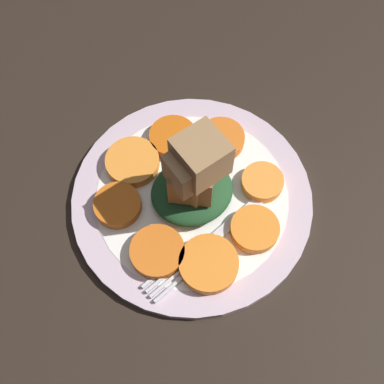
# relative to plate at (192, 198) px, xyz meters

# --- Properties ---
(table_slab) EXTENTS (1.20, 1.20, 0.02)m
(table_slab) POSITION_rel_plate_xyz_m (0.00, 0.00, -0.02)
(table_slab) COLOR black
(table_slab) RESTS_ON ground
(plate) EXTENTS (0.27, 0.27, 0.01)m
(plate) POSITION_rel_plate_xyz_m (0.00, 0.00, 0.00)
(plate) COLOR silver
(plate) RESTS_ON table_slab
(carrot_slice_0) EXTENTS (0.05, 0.05, 0.01)m
(carrot_slice_0) POSITION_rel_plate_xyz_m (-0.08, 0.02, 0.01)
(carrot_slice_0) COLOR orange
(carrot_slice_0) RESTS_ON plate
(carrot_slice_1) EXTENTS (0.06, 0.06, 0.01)m
(carrot_slice_1) POSITION_rel_plate_xyz_m (-0.06, -0.05, 0.01)
(carrot_slice_1) COLOR orange
(carrot_slice_1) RESTS_ON plate
(carrot_slice_2) EXTENTS (0.06, 0.06, 0.01)m
(carrot_slice_2) POSITION_rel_plate_xyz_m (-0.02, -0.08, 0.01)
(carrot_slice_2) COLOR orange
(carrot_slice_2) RESTS_ON plate
(carrot_slice_3) EXTENTS (0.05, 0.05, 0.01)m
(carrot_slice_3) POSITION_rel_plate_xyz_m (0.04, -0.07, 0.01)
(carrot_slice_3) COLOR orange
(carrot_slice_3) RESTS_ON plate
(carrot_slice_4) EXTENTS (0.05, 0.05, 0.01)m
(carrot_slice_4) POSITION_rel_plate_xyz_m (0.08, -0.02, 0.01)
(carrot_slice_4) COLOR orange
(carrot_slice_4) RESTS_ON plate
(carrot_slice_5) EXTENTS (0.06, 0.06, 0.01)m
(carrot_slice_5) POSITION_rel_plate_xyz_m (0.06, 0.05, 0.01)
(carrot_slice_5) COLOR orange
(carrot_slice_5) RESTS_ON plate
(carrot_slice_6) EXTENTS (0.06, 0.06, 0.01)m
(carrot_slice_6) POSITION_rel_plate_xyz_m (0.01, 0.08, 0.01)
(carrot_slice_6) COLOR #D35E11
(carrot_slice_6) RESTS_ON plate
(carrot_slice_7) EXTENTS (0.06, 0.06, 0.01)m
(carrot_slice_7) POSITION_rel_plate_xyz_m (-0.05, 0.07, 0.01)
(carrot_slice_7) COLOR orange
(carrot_slice_7) RESTS_ON plate
(center_pile) EXTENTS (0.09, 0.08, 0.11)m
(center_pile) POSITION_rel_plate_xyz_m (0.00, -0.00, 0.05)
(center_pile) COLOR #1E4723
(center_pile) RESTS_ON plate
(fork) EXTENTS (0.19, 0.07, 0.00)m
(fork) POSITION_rel_plate_xyz_m (-0.00, -0.06, 0.01)
(fork) COLOR silver
(fork) RESTS_ON plate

